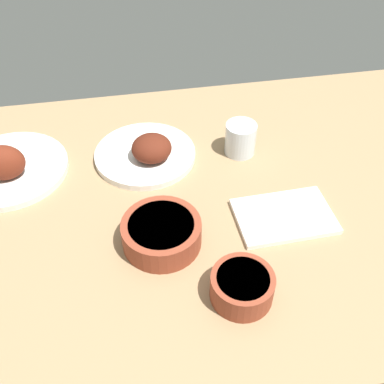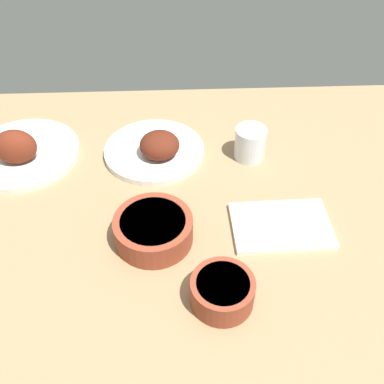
% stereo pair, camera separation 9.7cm
% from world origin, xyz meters
% --- Properties ---
extents(dining_table, '(1.40, 0.90, 0.04)m').
position_xyz_m(dining_table, '(0.00, 0.00, 0.02)').
color(dining_table, '#937551').
rests_on(dining_table, ground).
extents(plate_center_main, '(0.24, 0.24, 0.07)m').
position_xyz_m(plate_center_main, '(0.08, -0.15, 0.06)').
color(plate_center_main, silver).
rests_on(plate_center_main, dining_table).
extents(plate_far_side, '(0.27, 0.27, 0.10)m').
position_xyz_m(plate_far_side, '(0.40, -0.15, 0.06)').
color(plate_far_side, silver).
rests_on(plate_far_side, dining_table).
extents(bowl_potatoes, '(0.11, 0.11, 0.05)m').
position_xyz_m(bowl_potatoes, '(-0.04, 0.26, 0.07)').
color(bowl_potatoes, brown).
rests_on(bowl_potatoes, dining_table).
extents(bowl_onions, '(0.16, 0.16, 0.05)m').
position_xyz_m(bowl_onions, '(0.08, 0.11, 0.07)').
color(bowl_onions, brown).
rests_on(bowl_onions, dining_table).
extents(water_tumbler, '(0.07, 0.07, 0.08)m').
position_xyz_m(water_tumbler, '(-0.14, -0.14, 0.08)').
color(water_tumbler, silver).
rests_on(water_tumbler, dining_table).
extents(folded_napkin, '(0.20, 0.14, 0.01)m').
position_xyz_m(folded_napkin, '(-0.18, 0.09, 0.05)').
color(folded_napkin, white).
rests_on(folded_napkin, dining_table).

